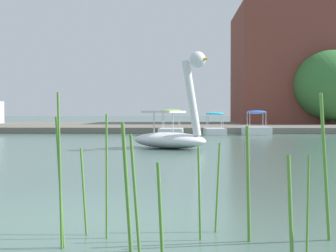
{
  "coord_description": "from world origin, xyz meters",
  "views": [
    {
      "loc": [
        1.36,
        -6.06,
        1.33
      ],
      "look_at": [
        0.57,
        15.21,
        0.77
      ],
      "focal_mm": 53.96,
      "sensor_mm": 36.0,
      "label": 1
    }
  ],
  "objects": [
    {
      "name": "pedal_boat_blue",
      "position": [
        5.52,
        24.17,
        0.4
      ],
      "size": [
        1.54,
        2.37,
        1.48
      ],
      "color": "white",
      "rests_on": "ground_plane"
    },
    {
      "name": "pedal_boat_lime",
      "position": [
        0.42,
        24.28,
        0.45
      ],
      "size": [
        1.48,
        2.3,
        1.55
      ],
      "color": "white",
      "rests_on": "ground_plane"
    },
    {
      "name": "ground_plane",
      "position": [
        0.0,
        0.0,
        0.0
      ],
      "size": [
        420.03,
        420.03,
        0.0
      ],
      "primitive_type": "plane",
      "color": "#47665B"
    },
    {
      "name": "pedal_boat_cyan",
      "position": [
        3.04,
        24.22,
        0.41
      ],
      "size": [
        1.3,
        2.35,
        1.38
      ],
      "color": "white",
      "rests_on": "ground_plane"
    },
    {
      "name": "swan_boat",
      "position": [
        0.82,
        12.7,
        0.65
      ],
      "size": [
        3.45,
        3.01,
        3.53
      ],
      "color": "white",
      "rests_on": "ground_plane"
    },
    {
      "name": "apartment_block",
      "position": [
        14.97,
        42.16,
        5.66
      ],
      "size": [
        18.01,
        11.02,
        10.55
      ],
      "primitive_type": "cube",
      "rotation": [
        0.0,
        0.0,
        0.02
      ],
      "color": "brown",
      "rests_on": "shore_bank_far"
    },
    {
      "name": "shore_bank_far",
      "position": [
        0.0,
        36.66,
        0.19
      ],
      "size": [
        114.42,
        22.0,
        0.39
      ],
      "primitive_type": "cube",
      "color": "#6B665B",
      "rests_on": "ground_plane"
    },
    {
      "name": "reed_clump_foreground",
      "position": [
        1.57,
        -1.15,
        0.61
      ],
      "size": [
        2.81,
        1.24,
        1.53
      ],
      "color": "#568E38",
      "rests_on": "ground_plane"
    },
    {
      "name": "tree_willow_overhanging",
      "position": [
        13.48,
        36.6,
        3.64
      ],
      "size": [
        8.69,
        8.58,
        6.19
      ],
      "color": "#423323",
      "rests_on": "shore_bank_far"
    }
  ]
}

